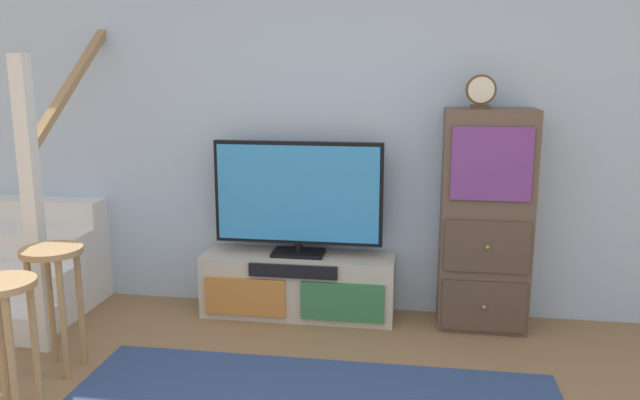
# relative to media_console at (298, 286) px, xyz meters

# --- Properties ---
(back_wall) EXTENTS (6.40, 0.12, 2.70)m
(back_wall) POSITION_rel_media_console_xyz_m (0.30, 0.27, 1.13)
(back_wall) COLOR #A8BCD1
(back_wall) RESTS_ON ground_plane
(media_console) EXTENTS (1.34, 0.38, 0.44)m
(media_console) POSITION_rel_media_console_xyz_m (0.00, 0.00, 0.00)
(media_console) COLOR #BCB29E
(media_console) RESTS_ON ground_plane
(television) EXTENTS (1.17, 0.22, 0.80)m
(television) POSITION_rel_media_console_xyz_m (0.00, 0.02, 0.64)
(television) COLOR black
(television) RESTS_ON media_console
(side_cabinet) EXTENTS (0.58, 0.38, 1.46)m
(side_cabinet) POSITION_rel_media_console_xyz_m (1.26, 0.01, 0.51)
(side_cabinet) COLOR brown
(side_cabinet) RESTS_ON ground_plane
(desk_clock) EXTENTS (0.19, 0.08, 0.21)m
(desk_clock) POSITION_rel_media_console_xyz_m (1.19, -0.00, 1.35)
(desk_clock) COLOR #4C3823
(desk_clock) RESTS_ON side_cabinet
(staircase) EXTENTS (1.00, 1.36, 2.20)m
(staircase) POSITION_rel_media_console_xyz_m (-1.94, 0.01, 0.15)
(staircase) COLOR silver
(staircase) RESTS_ON ground_plane
(bar_stool_near) EXTENTS (0.34, 0.34, 0.72)m
(bar_stool_near) POSITION_rel_media_console_xyz_m (-1.16, -1.55, 0.32)
(bar_stool_near) COLOR #A37A4C
(bar_stool_near) RESTS_ON ground_plane
(bar_stool_far) EXTENTS (0.34, 0.34, 0.74)m
(bar_stool_far) POSITION_rel_media_console_xyz_m (-1.20, -1.03, 0.33)
(bar_stool_far) COLOR #A37A4C
(bar_stool_far) RESTS_ON ground_plane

